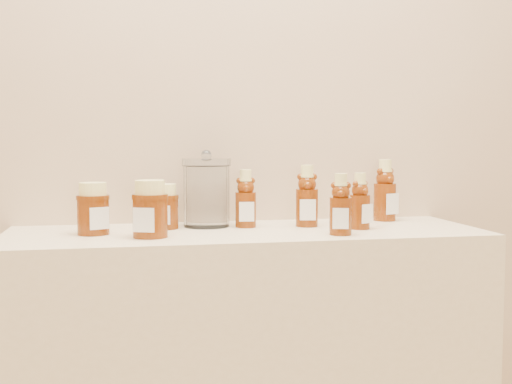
{
  "coord_description": "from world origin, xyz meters",
  "views": [
    {
      "loc": [
        -0.29,
        -0.03,
        1.12
      ],
      "look_at": [
        0.02,
        1.52,
        1.0
      ],
      "focal_mm": 45.0,
      "sensor_mm": 36.0,
      "label": 1
    }
  ],
  "objects": [
    {
      "name": "bear_bottle_front_right",
      "position": [
        0.29,
        1.52,
        0.98
      ],
      "size": [
        0.07,
        0.07,
        0.16
      ],
      "primitive_type": null,
      "rotation": [
        0.0,
        0.0,
        0.42
      ],
      "color": "#572006",
      "rests_on": "display_table"
    },
    {
      "name": "bear_bottle_front_left",
      "position": [
        0.21,
        1.43,
        0.98
      ],
      "size": [
        0.07,
        0.07,
        0.17
      ],
      "primitive_type": null,
      "rotation": [
        0.0,
        0.0,
        -0.32
      ],
      "color": "#572006",
      "rests_on": "display_table"
    },
    {
      "name": "wall_back",
      "position": [
        0.0,
        1.75,
        1.35
      ],
      "size": [
        3.5,
        0.02,
        2.7
      ],
      "primitive_type": "cube",
      "color": "tan",
      "rests_on": "ground"
    },
    {
      "name": "honey_jar_back",
      "position": [
        -0.2,
        1.63,
        0.96
      ],
      "size": [
        0.09,
        0.09,
        0.12
      ],
      "primitive_type": null,
      "rotation": [
        0.0,
        0.0,
        -0.28
      ],
      "color": "#572006",
      "rests_on": "display_table"
    },
    {
      "name": "bear_bottle_back_left",
      "position": [
        0.01,
        1.61,
        0.99
      ],
      "size": [
        0.06,
        0.06,
        0.17
      ],
      "primitive_type": null,
      "rotation": [
        0.0,
        0.0,
        -0.09
      ],
      "color": "#572006",
      "rests_on": "display_table"
    },
    {
      "name": "bear_bottle_back_right",
      "position": [
        0.42,
        1.68,
        1.0
      ],
      "size": [
        0.09,
        0.09,
        0.2
      ],
      "primitive_type": null,
      "rotation": [
        0.0,
        0.0,
        0.33
      ],
      "color": "#572006",
      "rests_on": "display_table"
    },
    {
      "name": "glass_canister",
      "position": [
        -0.09,
        1.65,
        1.0
      ],
      "size": [
        0.16,
        0.16,
        0.2
      ],
      "primitive_type": null,
      "rotation": [
        0.0,
        0.0,
        0.29
      ],
      "color": "white",
      "rests_on": "display_table"
    },
    {
      "name": "honey_jar_front",
      "position": [
        -0.24,
        1.48,
        0.97
      ],
      "size": [
        0.11,
        0.11,
        0.13
      ],
      "primitive_type": null,
      "rotation": [
        0.0,
        0.0,
        -0.4
      ],
      "color": "#572006",
      "rests_on": "display_table"
    },
    {
      "name": "bear_bottle_back_mid",
      "position": [
        0.17,
        1.6,
        0.99
      ],
      "size": [
        0.07,
        0.07,
        0.18
      ],
      "primitive_type": null,
      "rotation": [
        0.0,
        0.0,
        -0.19
      ],
      "color": "#572006",
      "rests_on": "display_table"
    },
    {
      "name": "honey_jar_left",
      "position": [
        -0.38,
        1.56,
        0.96
      ],
      "size": [
        0.11,
        0.11,
        0.13
      ],
      "primitive_type": null,
      "rotation": [
        0.0,
        0.0,
        0.42
      ],
      "color": "#572006",
      "rests_on": "display_table"
    }
  ]
}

